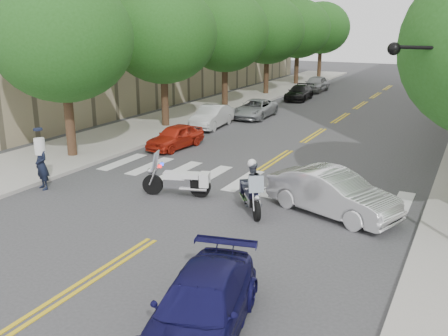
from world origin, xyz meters
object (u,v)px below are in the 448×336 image
Objects in this scene: convertible at (332,193)px; officer_standing at (42,165)px; sedan_blue at (201,308)px; motorcycle_police at (251,188)px; motorcycle_parked at (182,181)px.

officer_standing is at bearing 122.94° from convertible.
convertible is at bearing 32.91° from officer_standing.
convertible is 7.95m from sedan_blue.
officer_standing is 0.42× the size of convertible.
sedan_blue is at bearing -164.29° from convertible.
motorcycle_police is 0.43× the size of convertible.
motorcycle_parked reaches higher than sedan_blue.
sedan_blue is (10.15, -5.41, -0.32)m from officer_standing.
motorcycle_police reaches higher than motorcycle_parked.
motorcycle_police is 1.02× the size of officer_standing.
officer_standing is at bearing 139.23° from sedan_blue.
sedan_blue is at bearing 70.01° from motorcycle_police.
motorcycle_police is 2.91m from motorcycle_parked.
motorcycle_parked is 1.30× the size of officer_standing.
sedan_blue is at bearing -8.43° from officer_standing.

